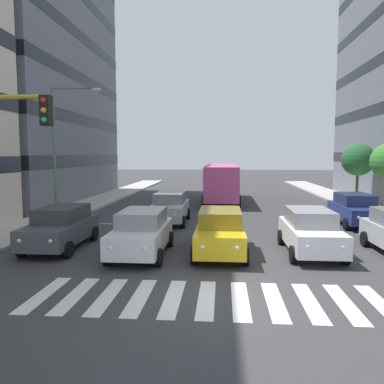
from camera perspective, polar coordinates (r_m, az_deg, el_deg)
The scene contains 12 objects.
ground_plane at distance 10.60m, azimuth 4.69°, elevation -15.70°, with size 180.00×180.00×0.00m, color #38383A.
building_right_block_0 at distance 36.35m, azimuth -22.61°, elevation 17.75°, with size 8.66×19.38×23.55m.
crosswalk_markings at distance 10.60m, azimuth 4.69°, elevation -15.68°, with size 10.35×2.80×0.01m.
car_1 at distance 15.65m, azimuth 17.23°, elevation -5.58°, with size 2.02×4.44×1.72m.
car_2 at distance 14.89m, azimuth 4.22°, elevation -5.91°, with size 2.02×4.44×1.72m.
car_3 at distance 14.86m, azimuth -7.53°, elevation -5.96°, with size 2.02×4.44×1.72m.
car_4 at distance 16.70m, azimuth -18.97°, elevation -4.94°, with size 2.02×4.44×1.72m.
car_row2_0 at distance 22.70m, azimuth 23.16°, elevation -2.38°, with size 2.02×4.44×1.72m.
car_row2_1 at distance 21.69m, azimuth -3.33°, elevation -2.29°, with size 2.02×4.44×1.72m.
bus_behind_traffic at distance 31.27m, azimuth 4.44°, elevation 1.91°, with size 2.78×10.50×3.00m.
street_lamp_right at distance 22.44m, azimuth -18.91°, elevation 7.39°, with size 2.82×0.28×7.45m.
street_tree_3 at distance 31.45m, azimuth 23.56°, elevation 4.44°, with size 2.44×2.44×4.57m.
Camera 1 is at (0.04, 9.88, 3.84)m, focal length 35.70 mm.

